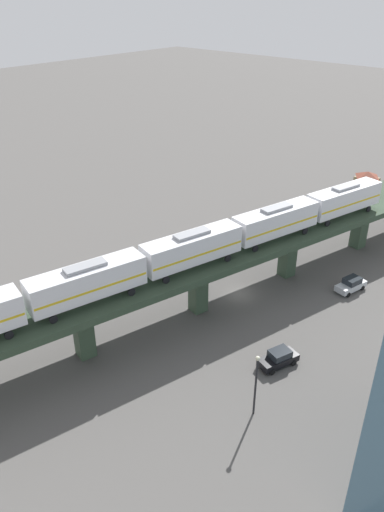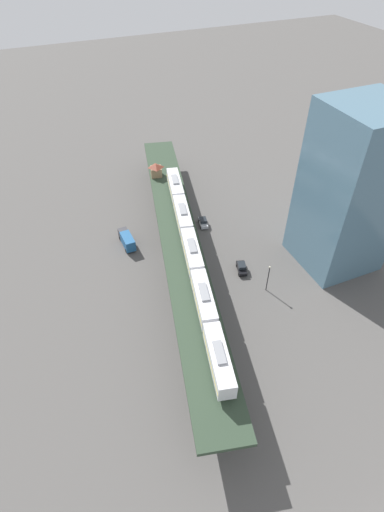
% 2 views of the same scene
% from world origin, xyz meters
% --- Properties ---
extents(ground_plane, '(400.00, 400.00, 0.00)m').
position_xyz_m(ground_plane, '(0.00, 0.00, 0.00)').
color(ground_plane, '#514F4C').
extents(elevated_viaduct, '(29.79, 91.40, 7.38)m').
position_xyz_m(elevated_viaduct, '(-0.04, -0.17, 6.34)').
color(elevated_viaduct, '#2C3D2C').
rests_on(elevated_viaduct, ground).
extents(subway_train, '(17.39, 61.31, 4.45)m').
position_xyz_m(subway_train, '(0.61, 8.47, 9.92)').
color(subway_train, silver).
rests_on(subway_train, elevated_viaduct).
extents(signal_hut, '(3.89, 3.89, 3.40)m').
position_xyz_m(signal_hut, '(-3.90, -26.35, 9.17)').
color(signal_hut, '#8C7251').
rests_on(signal_hut, elevated_viaduct).
extents(street_car_silver, '(2.75, 4.69, 1.89)m').
position_xyz_m(street_car_silver, '(-10.58, -10.47, 0.94)').
color(street_car_silver, '#B7BABF').
rests_on(street_car_silver, ground).
extents(street_car_black, '(3.08, 4.74, 1.89)m').
position_xyz_m(street_car_black, '(-11.58, 8.31, 0.94)').
color(street_car_black, black).
rests_on(street_car_black, ground).
extents(delivery_truck, '(2.56, 7.27, 3.20)m').
position_xyz_m(delivery_truck, '(9.59, -10.37, 1.76)').
color(delivery_truck, '#333338').
rests_on(delivery_truck, ground).
extents(street_lamp, '(0.44, 0.44, 6.94)m').
position_xyz_m(street_lamp, '(-13.62, 15.62, 4.11)').
color(street_lamp, black).
rests_on(street_lamp, ground).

